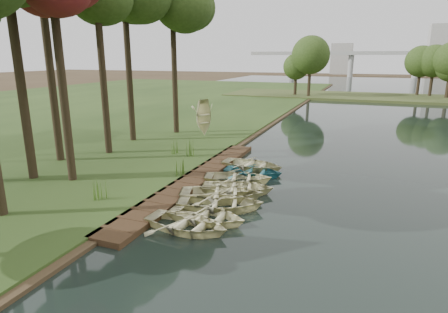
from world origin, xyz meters
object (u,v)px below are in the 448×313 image
(rowboat_0, at_px, (187,222))
(rowboat_2, at_px, (221,201))
(rowboat_1, at_px, (207,214))
(stored_rowboat, at_px, (204,132))
(boardwalk, at_px, (195,179))

(rowboat_0, height_order, rowboat_2, rowboat_2)
(rowboat_0, distance_m, rowboat_2, 2.50)
(rowboat_1, relative_size, stored_rowboat, 1.11)
(rowboat_2, relative_size, stored_rowboat, 1.28)
(boardwalk, bearing_deg, rowboat_1, -59.58)
(boardwalk, xyz_separation_m, rowboat_1, (2.74, -4.66, 0.25))
(boardwalk, bearing_deg, rowboat_0, -67.77)
(rowboat_0, relative_size, stored_rowboat, 1.16)
(boardwalk, xyz_separation_m, rowboat_0, (2.31, -5.66, 0.27))
(rowboat_0, bearing_deg, rowboat_1, -18.40)
(stored_rowboat, bearing_deg, boardwalk, -128.69)
(rowboat_0, xyz_separation_m, rowboat_2, (0.47, 2.45, 0.04))
(rowboat_2, bearing_deg, rowboat_0, 152.96)
(stored_rowboat, bearing_deg, rowboat_0, -128.54)
(boardwalk, bearing_deg, stored_rowboat, 111.81)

